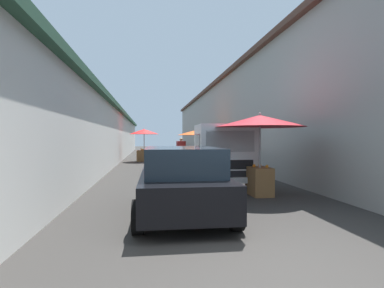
{
  "coord_description": "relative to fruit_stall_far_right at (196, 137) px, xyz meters",
  "views": [
    {
      "loc": [
        -3.31,
        1.52,
        1.64
      ],
      "look_at": [
        7.07,
        0.01,
        1.44
      ],
      "focal_mm": 28.02,
      "sensor_mm": 36.0,
      "label": 1
    }
  ],
  "objects": [
    {
      "name": "hatchback_car",
      "position": [
        -12.98,
        2.41,
        -1.02
      ],
      "size": [
        3.94,
        1.98,
        1.45
      ],
      "color": "black",
      "rests_on": "ground"
    },
    {
      "name": "vendor_by_crates",
      "position": [
        1.28,
        0.86,
        -0.78
      ],
      "size": [
        0.23,
        0.66,
        1.67
      ],
      "color": "navy",
      "rests_on": "ground"
    },
    {
      "name": "building_right_concrete",
      "position": [
        -0.36,
        -5.34,
        1.17
      ],
      "size": [
        49.8,
        7.5,
        5.83
      ],
      "color": "gray",
      "rests_on": "ground"
    },
    {
      "name": "fruit_stall_near_right",
      "position": [
        -11.24,
        -0.04,
        0.12
      ],
      "size": [
        2.55,
        2.55,
        2.38
      ],
      "color": "#9E9EA3",
      "rests_on": "ground"
    },
    {
      "name": "building_left_whitewash",
      "position": [
        -0.36,
        8.52,
        0.06
      ],
      "size": [
        49.8,
        7.5,
        3.62
      ],
      "color": "silver",
      "rests_on": "ground"
    },
    {
      "name": "ground",
      "position": [
        -2.61,
        1.59,
        -1.76
      ],
      "size": [
        90.0,
        90.0,
        0.0
      ],
      "primitive_type": "plane",
      "color": "#33302D"
    },
    {
      "name": "fruit_stall_near_left",
      "position": [
        1.97,
        3.46,
        0.04
      ],
      "size": [
        2.1,
        2.1,
        2.37
      ],
      "color": "#9E9EA3",
      "rests_on": "ground"
    },
    {
      "name": "delivery_truck",
      "position": [
        -9.37,
        0.68,
        -0.72
      ],
      "size": [
        4.95,
        2.04,
        2.08
      ],
      "color": "black",
      "rests_on": "ground"
    },
    {
      "name": "fruit_stall_far_right",
      "position": [
        0.0,
        0.0,
        0.0
      ],
      "size": [
        2.48,
        2.48,
        2.26
      ],
      "color": "#9E9EA3",
      "rests_on": "ground"
    },
    {
      "name": "parked_scooter",
      "position": [
        -2.52,
        2.97,
        -1.31
      ],
      "size": [
        1.69,
        0.39,
        1.14
      ],
      "color": "black",
      "rests_on": "ground"
    }
  ]
}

